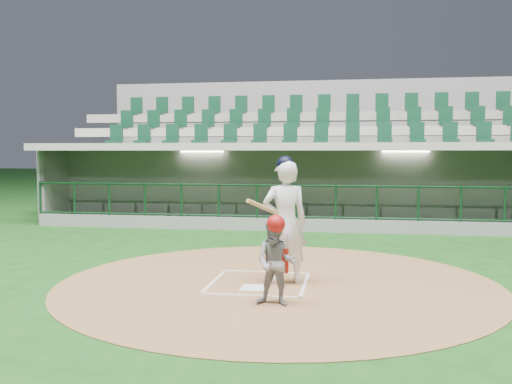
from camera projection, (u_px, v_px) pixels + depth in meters
ground at (262, 280)px, 9.63m from camera, size 120.00×120.00×0.00m
dirt_circle at (278, 283)px, 9.38m from camera, size 7.20×7.20×0.01m
home_plate at (255, 288)px, 8.94m from camera, size 0.43×0.43×0.02m
batter_box_chalk at (259, 283)px, 9.33m from camera, size 1.55×1.80×0.01m
dugout_structure at (304, 191)px, 17.23m from camera, size 16.40×3.70×3.00m
seating_deck at (309, 173)px, 20.26m from camera, size 17.00×6.72×5.15m
batter at (285, 220)px, 9.26m from camera, size 0.96×0.98×2.08m
catcher at (276, 261)px, 7.94m from camera, size 0.63×0.52×1.27m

